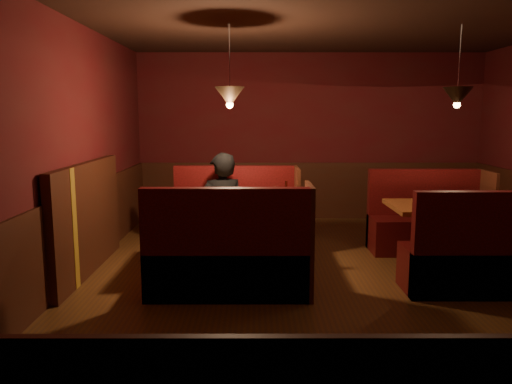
{
  "coord_description": "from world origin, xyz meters",
  "views": [
    {
      "loc": [
        -0.95,
        -5.31,
        1.86
      ],
      "look_at": [
        -0.95,
        0.46,
        0.95
      ],
      "focal_mm": 35.0,
      "sensor_mm": 36.0,
      "label": 1
    }
  ],
  "objects_px": {
    "main_table": "(232,218)",
    "diner_b": "(232,224)",
    "main_bench_near": "(230,262)",
    "second_bench_near": "(483,261)",
    "second_table": "(450,222)",
    "main_bench_far": "(236,224)",
    "second_bench_far": "(427,225)",
    "diner_a": "(222,192)"
  },
  "relations": [
    {
      "from": "second_table",
      "to": "second_bench_far",
      "type": "bearing_deg",
      "value": 87.8
    },
    {
      "from": "main_bench_far",
      "to": "diner_b",
      "type": "xyz_separation_m",
      "value": [
        0.01,
        -1.49,
        0.33
      ]
    },
    {
      "from": "second_bench_near",
      "to": "main_table",
      "type": "bearing_deg",
      "value": 162.99
    },
    {
      "from": "second_bench_near",
      "to": "diner_a",
      "type": "bearing_deg",
      "value": 152.89
    },
    {
      "from": "main_bench_far",
      "to": "diner_a",
      "type": "height_order",
      "value": "diner_a"
    },
    {
      "from": "second_table",
      "to": "diner_a",
      "type": "distance_m",
      "value": 2.83
    },
    {
      "from": "main_table",
      "to": "diner_b",
      "type": "bearing_deg",
      "value": -87.4
    },
    {
      "from": "main_table",
      "to": "second_table",
      "type": "height_order",
      "value": "main_table"
    },
    {
      "from": "main_bench_near",
      "to": "second_bench_near",
      "type": "xyz_separation_m",
      "value": [
        2.61,
        0.07,
        -0.01
      ]
    },
    {
      "from": "main_bench_near",
      "to": "second_table",
      "type": "xyz_separation_m",
      "value": [
        2.58,
        0.91,
        0.22
      ]
    },
    {
      "from": "second_table",
      "to": "second_bench_near",
      "type": "relative_size",
      "value": 0.9
    },
    {
      "from": "second_bench_far",
      "to": "second_bench_near",
      "type": "bearing_deg",
      "value": -90.0
    },
    {
      "from": "diner_b",
      "to": "main_table",
      "type": "bearing_deg",
      "value": 69.47
    },
    {
      "from": "main_bench_near",
      "to": "second_bench_far",
      "type": "distance_m",
      "value": 3.14
    },
    {
      "from": "diner_a",
      "to": "main_bench_near",
      "type": "bearing_deg",
      "value": 77.8
    },
    {
      "from": "main_table",
      "to": "second_table",
      "type": "xyz_separation_m",
      "value": [
        2.59,
        0.03,
        -0.05
      ]
    },
    {
      "from": "main_bench_near",
      "to": "diner_a",
      "type": "xyz_separation_m",
      "value": [
        -0.18,
        1.5,
        0.49
      ]
    },
    {
      "from": "second_table",
      "to": "second_bench_near",
      "type": "xyz_separation_m",
      "value": [
        0.03,
        -0.84,
        -0.23
      ]
    },
    {
      "from": "main_bench_near",
      "to": "diner_a",
      "type": "bearing_deg",
      "value": 96.87
    },
    {
      "from": "main_bench_far",
      "to": "second_table",
      "type": "xyz_separation_m",
      "value": [
        2.58,
        -0.84,
        0.22
      ]
    },
    {
      "from": "second_table",
      "to": "second_bench_far",
      "type": "xyz_separation_m",
      "value": [
        0.03,
        0.84,
        -0.23
      ]
    },
    {
      "from": "second_bench_near",
      "to": "diner_b",
      "type": "xyz_separation_m",
      "value": [
        -2.6,
        0.18,
        0.35
      ]
    },
    {
      "from": "second_bench_far",
      "to": "diner_a",
      "type": "relative_size",
      "value": 0.9
    },
    {
      "from": "diner_a",
      "to": "main_bench_far",
      "type": "bearing_deg",
      "value": -145.04
    },
    {
      "from": "main_bench_far",
      "to": "second_table",
      "type": "height_order",
      "value": "main_bench_far"
    },
    {
      "from": "main_bench_near",
      "to": "diner_b",
      "type": "relative_size",
      "value": 1.21
    },
    {
      "from": "diner_b",
      "to": "second_table",
      "type": "bearing_deg",
      "value": -8.84
    },
    {
      "from": "main_bench_far",
      "to": "main_bench_near",
      "type": "xyz_separation_m",
      "value": [
        0.0,
        -1.75,
        0.0
      ]
    },
    {
      "from": "main_bench_far",
      "to": "diner_b",
      "type": "bearing_deg",
      "value": -89.61
    },
    {
      "from": "main_table",
      "to": "diner_b",
      "type": "distance_m",
      "value": 0.62
    },
    {
      "from": "main_bench_near",
      "to": "diner_b",
      "type": "bearing_deg",
      "value": 87.68
    },
    {
      "from": "main_table",
      "to": "main_bench_near",
      "type": "xyz_separation_m",
      "value": [
        0.02,
        -0.87,
        -0.27
      ]
    },
    {
      "from": "main_table",
      "to": "second_bench_near",
      "type": "relative_size",
      "value": 0.99
    },
    {
      "from": "second_bench_far",
      "to": "second_table",
      "type": "bearing_deg",
      "value": -92.2
    },
    {
      "from": "main_table",
      "to": "main_bench_far",
      "type": "xyz_separation_m",
      "value": [
        0.02,
        0.87,
        -0.27
      ]
    },
    {
      "from": "main_bench_far",
      "to": "second_table",
      "type": "bearing_deg",
      "value": -18.03
    },
    {
      "from": "main_bench_far",
      "to": "second_bench_near",
      "type": "distance_m",
      "value": 3.1
    },
    {
      "from": "main_table",
      "to": "diner_b",
      "type": "height_order",
      "value": "diner_b"
    },
    {
      "from": "main_table",
      "to": "main_bench_far",
      "type": "height_order",
      "value": "main_bench_far"
    },
    {
      "from": "main_table",
      "to": "main_bench_far",
      "type": "distance_m",
      "value": 0.91
    },
    {
      "from": "main_bench_far",
      "to": "second_bench_far",
      "type": "height_order",
      "value": "main_bench_far"
    },
    {
      "from": "main_bench_near",
      "to": "second_bench_near",
      "type": "height_order",
      "value": "main_bench_near"
    }
  ]
}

